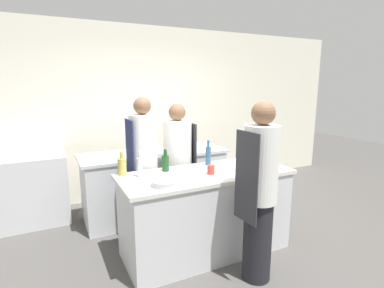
{
  "coord_description": "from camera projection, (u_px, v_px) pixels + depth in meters",
  "views": [
    {
      "loc": [
        -1.52,
        -2.74,
        1.89
      ],
      "look_at": [
        0.0,
        0.35,
        1.18
      ],
      "focal_mm": 28.0,
      "sensor_mm": 36.0,
      "label": 1
    }
  ],
  "objects": [
    {
      "name": "ground_plane",
      "position": [
        205.0,
        250.0,
        3.44
      ],
      "size": [
        16.0,
        16.0,
        0.0
      ],
      "primitive_type": "plane",
      "color": "#4C4947"
    },
    {
      "name": "wall_back",
      "position": [
        145.0,
        113.0,
        5.04
      ],
      "size": [
        8.0,
        0.06,
        2.8
      ],
      "color": "silver",
      "rests_on": "ground_plane"
    },
    {
      "name": "prep_counter",
      "position": [
        206.0,
        212.0,
        3.35
      ],
      "size": [
        1.89,
        0.76,
        0.93
      ],
      "color": "silver",
      "rests_on": "ground_plane"
    },
    {
      "name": "pass_counter",
      "position": [
        155.0,
        183.0,
        4.32
      ],
      "size": [
        2.05,
        0.73,
        0.93
      ],
      "color": "silver",
      "rests_on": "ground_plane"
    },
    {
      "name": "oven_range",
      "position": [
        29.0,
        189.0,
        4.08
      ],
      "size": [
        0.98,
        0.72,
        0.94
      ],
      "color": "silver",
      "rests_on": "ground_plane"
    },
    {
      "name": "chef_at_prep_near",
      "position": [
        259.0,
        193.0,
        2.79
      ],
      "size": [
        0.34,
        0.32,
        1.74
      ],
      "rotation": [
        0.0,
        0.0,
        1.63
      ],
      "color": "black",
      "rests_on": "ground_plane"
    },
    {
      "name": "chef_at_stove",
      "position": [
        178.0,
        167.0,
        3.88
      ],
      "size": [
        0.39,
        0.37,
        1.64
      ],
      "rotation": [
        0.0,
        0.0,
        -1.63
      ],
      "color": "black",
      "rests_on": "ground_plane"
    },
    {
      "name": "chef_at_pass_far",
      "position": [
        144.0,
        169.0,
        3.59
      ],
      "size": [
        0.34,
        0.32,
        1.73
      ],
      "rotation": [
        0.0,
        0.0,
        1.57
      ],
      "color": "black",
      "rests_on": "ground_plane"
    },
    {
      "name": "bottle_olive_oil",
      "position": [
        208.0,
        155.0,
        3.54
      ],
      "size": [
        0.07,
        0.07,
        0.29
      ],
      "color": "#2D5175",
      "rests_on": "prep_counter"
    },
    {
      "name": "bottle_vinegar",
      "position": [
        165.0,
        162.0,
        3.29
      ],
      "size": [
        0.08,
        0.08,
        0.24
      ],
      "color": "#19471E",
      "rests_on": "prep_counter"
    },
    {
      "name": "bottle_wine",
      "position": [
        140.0,
        167.0,
        3.07
      ],
      "size": [
        0.06,
        0.06,
        0.28
      ],
      "color": "silver",
      "rests_on": "prep_counter"
    },
    {
      "name": "bottle_cooking_oil",
      "position": [
        122.0,
        166.0,
        3.13
      ],
      "size": [
        0.09,
        0.09,
        0.25
      ],
      "color": "#B2A84C",
      "rests_on": "prep_counter"
    },
    {
      "name": "bowl_mixing_large",
      "position": [
        165.0,
        183.0,
        2.83
      ],
      "size": [
        0.25,
        0.25,
        0.05
      ],
      "color": "#B7BABC",
      "rests_on": "prep_counter"
    },
    {
      "name": "bowl_prep_small",
      "position": [
        251.0,
        167.0,
        3.31
      ],
      "size": [
        0.21,
        0.21,
        0.09
      ],
      "color": "tan",
      "rests_on": "prep_counter"
    },
    {
      "name": "cup",
      "position": [
        211.0,
        170.0,
        3.18
      ],
      "size": [
        0.08,
        0.08,
        0.1
      ],
      "color": "#B2382D",
      "rests_on": "prep_counter"
    },
    {
      "name": "stockpot",
      "position": [
        184.0,
        144.0,
        4.22
      ],
      "size": [
        0.27,
        0.27,
        0.23
      ],
      "color": "silver",
      "rests_on": "pass_counter"
    }
  ]
}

